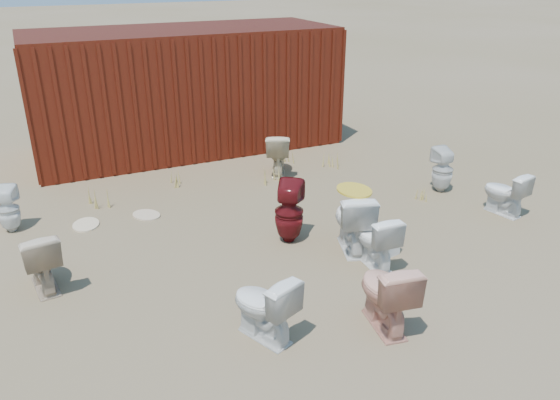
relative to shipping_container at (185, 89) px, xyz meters
name	(u,v)px	position (x,y,z in m)	size (l,w,h in m)	color
ground	(299,254)	(0.00, -5.20, -1.20)	(100.00, 100.00, 0.00)	brown
shipping_container	(185,89)	(0.00, 0.00, 0.00)	(6.00, 2.40, 2.40)	#51110D
toilet_front_a	(263,306)	(-1.12, -6.62, -0.82)	(0.42, 0.74, 0.76)	silver
toilet_front_pink	(386,293)	(0.12, -6.98, -0.79)	(0.46, 0.80, 0.82)	tan
toilet_front_c	(375,240)	(0.75, -5.86, -0.84)	(0.41, 0.71, 0.73)	white
toilet_front_maroon	(289,212)	(0.05, -4.80, -0.76)	(0.40, 0.40, 0.88)	#5F1013
toilet_front_e	(505,193)	(3.44, -5.37, -0.86)	(0.38, 0.67, 0.69)	white
toilet_back_a	(8,209)	(-3.47, -2.83, -0.86)	(0.31, 0.31, 0.68)	white
toilet_back_beige_left	(40,260)	(-3.13, -4.65, -0.82)	(0.43, 0.75, 0.76)	tan
toilet_back_beige_right	(278,153)	(1.02, -2.31, -0.81)	(0.43, 0.76, 0.77)	beige
toilet_back_yellowlid	(352,220)	(0.71, -5.36, -0.77)	(0.48, 0.83, 0.85)	white
toilet_back_e	(443,170)	(3.18, -4.25, -0.82)	(0.34, 0.35, 0.76)	silver
yellow_lid	(354,190)	(0.71, -5.36, -0.34)	(0.43, 0.54, 0.03)	gold
loose_tank	(382,245)	(0.96, -5.73, -1.02)	(0.50, 0.20, 0.35)	silver
loose_lid_near	(86,225)	(-2.48, -3.10, -1.19)	(0.38, 0.49, 0.02)	beige
loose_lid_far	(146,215)	(-1.59, -3.14, -1.19)	(0.36, 0.47, 0.02)	#CBB493
weed_clump_a	(98,196)	(-2.20, -2.42, -1.05)	(0.36, 0.36, 0.31)	#A89243
weed_clump_b	(272,176)	(0.73, -2.71, -1.06)	(0.32, 0.32, 0.27)	#A89243
weed_clump_c	(329,160)	(2.03, -2.43, -1.05)	(0.36, 0.36, 0.31)	#A89243
weed_clump_d	(175,178)	(-0.86, -2.09, -1.08)	(0.30, 0.30, 0.25)	#A89243
weed_clump_e	(290,157)	(1.45, -1.95, -1.07)	(0.34, 0.34, 0.26)	#A89243
weed_clump_f	(428,195)	(2.70, -4.51, -1.09)	(0.28, 0.28, 0.21)	#A89243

